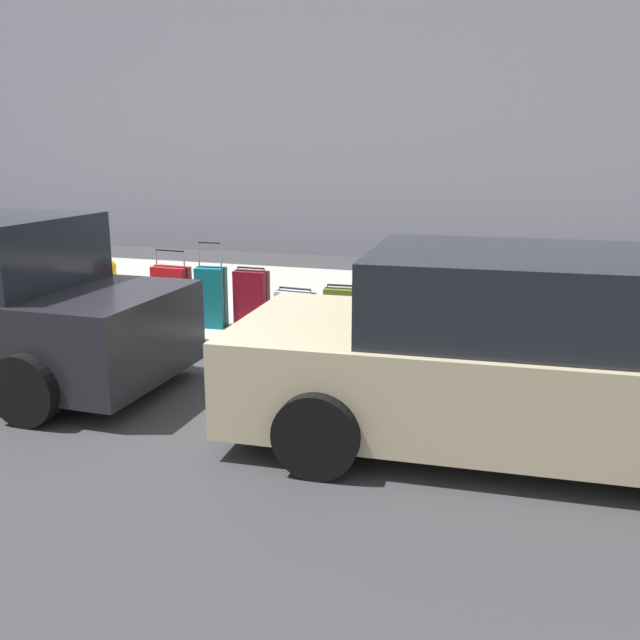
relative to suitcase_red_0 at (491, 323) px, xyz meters
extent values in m
plane|color=#333335|center=(3.89, 0.61, -0.43)|extent=(40.00, 40.00, 0.00)
cube|color=#9E9B93|center=(3.89, -1.89, -0.36)|extent=(18.00, 5.00, 0.14)
cube|color=red|center=(0.00, 0.00, 0.00)|extent=(0.48, 0.26, 0.58)
cube|color=black|center=(0.00, 0.00, 0.00)|extent=(0.48, 0.08, 0.59)
cylinder|color=gray|center=(-0.20, 0.02, 0.31)|extent=(0.02, 0.02, 0.04)
cylinder|color=gray|center=(0.20, -0.02, 0.31)|extent=(0.02, 0.02, 0.04)
cylinder|color=black|center=(0.00, 0.00, 0.33)|extent=(0.41, 0.06, 0.02)
cylinder|color=black|center=(-0.21, 0.02, -0.27)|extent=(0.05, 0.02, 0.04)
cylinder|color=black|center=(0.21, -0.02, -0.27)|extent=(0.05, 0.02, 0.04)
cube|color=navy|center=(0.61, 0.10, 0.02)|extent=(0.49, 0.26, 0.62)
cube|color=black|center=(0.61, 0.10, 0.02)|extent=(0.49, 0.06, 0.64)
cylinder|color=gray|center=(0.40, 0.09, 0.47)|extent=(0.02, 0.02, 0.28)
cylinder|color=gray|center=(0.82, 0.11, 0.47)|extent=(0.02, 0.02, 0.28)
cylinder|color=black|center=(0.61, 0.10, 0.61)|extent=(0.42, 0.04, 0.02)
cylinder|color=black|center=(0.39, 0.09, -0.27)|extent=(0.04, 0.02, 0.04)
cylinder|color=black|center=(0.82, 0.11, -0.27)|extent=(0.04, 0.02, 0.04)
cube|color=black|center=(1.19, 0.04, -0.01)|extent=(0.42, 0.27, 0.55)
cube|color=black|center=(1.19, 0.04, -0.01)|extent=(0.42, 0.06, 0.56)
cylinder|color=gray|center=(1.01, 0.04, 0.28)|extent=(0.02, 0.02, 0.04)
cylinder|color=gray|center=(1.37, 0.05, 0.28)|extent=(0.02, 0.02, 0.04)
cylinder|color=black|center=(1.19, 0.04, 0.30)|extent=(0.36, 0.04, 0.02)
cylinder|color=black|center=(1.01, 0.04, -0.27)|extent=(0.04, 0.02, 0.04)
cylinder|color=black|center=(1.37, 0.05, -0.27)|extent=(0.04, 0.02, 0.04)
cube|color=#59601E|center=(1.73, 0.02, 0.00)|extent=(0.39, 0.20, 0.58)
cube|color=black|center=(1.73, 0.02, 0.00)|extent=(0.39, 0.05, 0.59)
cylinder|color=gray|center=(1.56, 0.01, 0.31)|extent=(0.02, 0.02, 0.04)
cylinder|color=gray|center=(1.89, 0.02, 0.31)|extent=(0.02, 0.02, 0.04)
cylinder|color=black|center=(1.73, 0.02, 0.33)|extent=(0.32, 0.04, 0.02)
cylinder|color=black|center=(1.56, 0.01, -0.27)|extent=(0.04, 0.02, 0.04)
cylinder|color=black|center=(1.89, 0.02, -0.27)|extent=(0.04, 0.02, 0.04)
cube|color=#9EA0A8|center=(2.29, 0.04, -0.03)|extent=(0.49, 0.25, 0.51)
cube|color=black|center=(2.29, 0.04, -0.03)|extent=(0.48, 0.08, 0.52)
cylinder|color=gray|center=(2.09, 0.05, 0.24)|extent=(0.02, 0.02, 0.04)
cylinder|color=gray|center=(2.49, 0.02, 0.24)|extent=(0.02, 0.02, 0.04)
cylinder|color=black|center=(2.29, 0.04, 0.26)|extent=(0.41, 0.06, 0.02)
cylinder|color=black|center=(2.08, 0.06, -0.27)|extent=(0.05, 0.02, 0.04)
cylinder|color=black|center=(2.50, 0.02, -0.27)|extent=(0.05, 0.02, 0.04)
cube|color=maroon|center=(2.87, 0.01, 0.07)|extent=(0.42, 0.21, 0.73)
cube|color=black|center=(2.87, 0.01, 0.07)|extent=(0.42, 0.05, 0.74)
cylinder|color=gray|center=(2.69, 0.01, 0.46)|extent=(0.02, 0.02, 0.04)
cylinder|color=gray|center=(3.04, 0.00, 0.46)|extent=(0.02, 0.02, 0.04)
cylinder|color=black|center=(2.87, 0.01, 0.48)|extent=(0.35, 0.04, 0.02)
cylinder|color=black|center=(2.68, 0.01, -0.27)|extent=(0.04, 0.02, 0.04)
cylinder|color=black|center=(3.05, 0.00, -0.27)|extent=(0.04, 0.02, 0.04)
cube|color=#0F606B|center=(3.38, 0.06, 0.09)|extent=(0.36, 0.26, 0.75)
cube|color=black|center=(3.38, 0.06, 0.09)|extent=(0.36, 0.07, 0.77)
cylinder|color=gray|center=(3.24, 0.05, 0.62)|extent=(0.02, 0.02, 0.31)
cylinder|color=gray|center=(3.53, 0.07, 0.62)|extent=(0.02, 0.02, 0.31)
cylinder|color=black|center=(3.38, 0.06, 0.77)|extent=(0.29, 0.04, 0.02)
cylinder|color=black|center=(3.23, 0.05, -0.27)|extent=(0.05, 0.02, 0.04)
cylinder|color=black|center=(3.53, 0.07, -0.27)|extent=(0.05, 0.02, 0.04)
cube|color=red|center=(3.93, 0.08, 0.08)|extent=(0.49, 0.26, 0.74)
cube|color=black|center=(3.93, 0.08, 0.08)|extent=(0.48, 0.08, 0.75)
cylinder|color=gray|center=(3.72, 0.09, 0.55)|extent=(0.02, 0.02, 0.21)
cylinder|color=gray|center=(4.13, 0.06, 0.55)|extent=(0.02, 0.02, 0.21)
cylinder|color=black|center=(3.93, 0.08, 0.65)|extent=(0.41, 0.06, 0.02)
cylinder|color=black|center=(3.72, 0.09, -0.27)|extent=(0.05, 0.02, 0.04)
cylinder|color=black|center=(4.14, 0.06, -0.27)|extent=(0.05, 0.02, 0.04)
cylinder|color=#D89E0C|center=(4.86, 0.04, 0.02)|extent=(0.20, 0.20, 0.63)
sphere|color=#D89E0C|center=(4.86, 0.04, 0.39)|extent=(0.21, 0.21, 0.21)
cylinder|color=#D89E0C|center=(5.01, 0.04, 0.05)|extent=(0.09, 0.10, 0.09)
cylinder|color=#D89E0C|center=(4.71, 0.04, 0.05)|extent=(0.09, 0.10, 0.09)
cylinder|color=#333338|center=(5.33, 0.19, 0.04)|extent=(0.14, 0.14, 0.66)
cube|color=tan|center=(-0.36, 2.21, 0.13)|extent=(4.64, 2.14, 0.76)
cube|color=black|center=(-0.36, 2.21, 0.81)|extent=(2.45, 1.87, 0.62)
cylinder|color=black|center=(0.99, 3.25, -0.11)|extent=(0.65, 0.26, 0.64)
cylinder|color=black|center=(1.09, 1.33, -0.11)|extent=(0.65, 0.26, 0.64)
cylinder|color=black|center=(3.64, 3.08, -0.11)|extent=(0.64, 0.22, 0.64)
cylinder|color=black|center=(3.63, 1.35, -0.11)|extent=(0.64, 0.22, 0.64)
camera|label=1|loc=(-0.42, 7.62, 1.89)|focal=38.62mm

